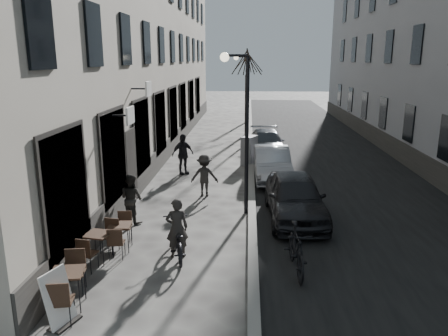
# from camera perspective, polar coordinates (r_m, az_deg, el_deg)

# --- Properties ---
(ground) EXTENTS (120.00, 120.00, 0.00)m
(ground) POSITION_cam_1_polar(r_m,az_deg,el_deg) (8.98, 2.58, -19.10)
(ground) COLOR #3D3A37
(ground) RESTS_ON ground
(road) EXTENTS (7.30, 60.00, 0.00)m
(road) POSITION_cam_1_polar(r_m,az_deg,el_deg) (24.32, 12.16, 2.17)
(road) COLOR black
(road) RESTS_ON ground
(kerb) EXTENTS (0.25, 60.00, 0.12)m
(kerb) POSITION_cam_1_polar(r_m,az_deg,el_deg) (24.00, 3.52, 2.45)
(kerb) COLOR gray
(kerb) RESTS_ON ground
(streetlamp_near) EXTENTS (0.90, 0.28, 5.09)m
(streetlamp_near) POSITION_cam_1_polar(r_m,az_deg,el_deg) (13.62, 2.31, 6.72)
(streetlamp_near) COLOR black
(streetlamp_near) RESTS_ON ground
(streetlamp_far) EXTENTS (0.90, 0.28, 5.09)m
(streetlamp_far) POSITION_cam_1_polar(r_m,az_deg,el_deg) (25.57, 2.76, 10.19)
(streetlamp_far) COLOR black
(streetlamp_far) RESTS_ON ground
(tree_near) EXTENTS (2.40, 2.40, 5.70)m
(tree_near) POSITION_cam_1_polar(r_m,az_deg,el_deg) (28.51, 3.00, 13.62)
(tree_near) COLOR black
(tree_near) RESTS_ON ground
(tree_far) EXTENTS (2.40, 2.40, 5.70)m
(tree_far) POSITION_cam_1_polar(r_m,az_deg,el_deg) (34.51, 3.05, 13.71)
(tree_far) COLOR black
(tree_far) RESTS_ON ground
(bistro_set_a) EXTENTS (0.73, 1.61, 0.92)m
(bistro_set_a) POSITION_cam_1_polar(r_m,az_deg,el_deg) (9.63, -19.69, -14.23)
(bistro_set_a) COLOR #332316
(bistro_set_a) RESTS_ON ground
(bistro_set_b) EXTENTS (0.69, 1.51, 0.86)m
(bistro_set_b) POSITION_cam_1_polar(r_m,az_deg,el_deg) (11.41, -16.04, -9.54)
(bistro_set_b) COLOR #332316
(bistro_set_b) RESTS_ON ground
(bistro_set_c) EXTENTS (0.62, 1.43, 0.83)m
(bistro_set_c) POSITION_cam_1_polar(r_m,az_deg,el_deg) (11.91, -13.37, -8.42)
(bistro_set_c) COLOR #332316
(bistro_set_c) RESTS_ON ground
(sign_board) EXTENTS (0.57, 0.70, 1.09)m
(sign_board) POSITION_cam_1_polar(r_m,az_deg,el_deg) (9.13, -20.68, -16.20)
(sign_board) COLOR black
(sign_board) RESTS_ON ground
(utility_cabinet) EXTENTS (0.82, 1.03, 1.36)m
(utility_cabinet) POSITION_cam_1_polar(r_m,az_deg,el_deg) (20.68, 3.31, 2.31)
(utility_cabinet) COLOR slate
(utility_cabinet) RESTS_ON ground
(bicycle) EXTENTS (1.06, 1.90, 0.95)m
(bicycle) POSITION_cam_1_polar(r_m,az_deg,el_deg) (11.25, -6.12, -9.22)
(bicycle) COLOR black
(bicycle) RESTS_ON ground
(cyclist_rider) EXTENTS (0.64, 0.50, 1.55)m
(cyclist_rider) POSITION_cam_1_polar(r_m,az_deg,el_deg) (11.13, -6.16, -7.79)
(cyclist_rider) COLOR black
(cyclist_rider) RESTS_ON ground
(pedestrian_near) EXTENTS (0.93, 0.88, 1.52)m
(pedestrian_near) POSITION_cam_1_polar(r_m,az_deg,el_deg) (13.64, -11.98, -3.91)
(pedestrian_near) COLOR black
(pedestrian_near) RESTS_ON ground
(pedestrian_mid) EXTENTS (1.01, 0.59, 1.54)m
(pedestrian_mid) POSITION_cam_1_polar(r_m,az_deg,el_deg) (15.90, -2.57, -0.98)
(pedestrian_mid) COLOR #272422
(pedestrian_mid) RESTS_ON ground
(pedestrian_far) EXTENTS (1.08, 0.98, 1.77)m
(pedestrian_far) POSITION_cam_1_polar(r_m,az_deg,el_deg) (18.96, -5.41, 1.80)
(pedestrian_far) COLOR black
(pedestrian_far) RESTS_ON ground
(car_near) EXTENTS (1.86, 4.28, 1.44)m
(car_near) POSITION_cam_1_polar(r_m,az_deg,el_deg) (13.81, 9.26, -3.74)
(car_near) COLOR black
(car_near) RESTS_ON ground
(car_mid) EXTENTS (1.52, 4.09, 1.33)m
(car_mid) POSITION_cam_1_polar(r_m,az_deg,el_deg) (18.24, 6.27, 0.59)
(car_mid) COLOR #96989E
(car_mid) RESTS_ON ground
(car_far) EXTENTS (1.95, 4.44, 1.27)m
(car_far) POSITION_cam_1_polar(r_m,az_deg,el_deg) (22.85, 5.56, 3.28)
(car_far) COLOR #34383E
(car_far) RESTS_ON ground
(moped) EXTENTS (0.66, 1.94, 1.15)m
(moped) POSITION_cam_1_polar(r_m,az_deg,el_deg) (10.52, 9.41, -10.46)
(moped) COLOR black
(moped) RESTS_ON ground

